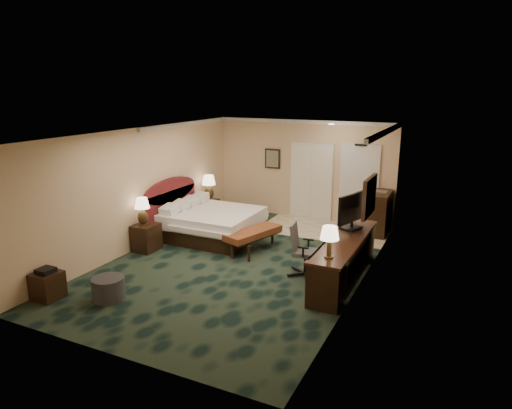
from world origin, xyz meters
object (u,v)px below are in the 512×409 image
at_px(desk_chair, 306,250).
at_px(lamp_far, 209,188).
at_px(nightstand_near, 146,237).
at_px(bed_bench, 253,240).
at_px(desk, 344,260).
at_px(lamp_near, 142,212).
at_px(nightstand_far, 208,210).
at_px(side_table, 48,286).
at_px(tv, 352,212).
at_px(bed, 213,224).
at_px(minibar, 378,213).
at_px(ottoman, 109,289).

bearing_deg(desk_chair, lamp_far, 138.59).
bearing_deg(nightstand_near, bed_bench, 24.86).
distance_m(desk, desk_chair, 0.75).
height_order(lamp_near, bed_bench, lamp_near).
bearing_deg(nightstand_far, nightstand_near, -89.59).
relative_size(side_table, tv, 0.51).
xyz_separation_m(nightstand_far, desk, (4.43, -2.39, 0.13)).
distance_m(lamp_near, side_table, 2.69).
relative_size(bed, bed_bench, 1.45).
bearing_deg(tv, desk_chair, -115.44).
bearing_deg(bed_bench, side_table, -103.12).
relative_size(lamp_near, lamp_far, 0.89).
bearing_deg(bed_bench, desk, 0.31).
height_order(nightstand_far, bed_bench, nightstand_far).
distance_m(tv, minibar, 2.59).
distance_m(nightstand_near, nightstand_far, 2.69).
relative_size(bed, side_table, 4.33).
height_order(nightstand_far, desk_chair, desk_chair).
height_order(bed_bench, side_table, bed_bench).
bearing_deg(bed, lamp_near, -120.99).
xyz_separation_m(ottoman, desk_chair, (2.71, 2.44, 0.32)).
bearing_deg(lamp_near, desk_chair, 4.01).
relative_size(nightstand_near, minibar, 0.57).
height_order(lamp_near, tv, tv).
bearing_deg(nightstand_near, nightstand_far, 90.41).
relative_size(ottoman, tv, 0.59).
xyz_separation_m(nightstand_near, minibar, (4.41, 3.45, 0.23)).
height_order(desk, tv, tv).
xyz_separation_m(nightstand_far, desk_chair, (3.70, -2.48, 0.24)).
distance_m(lamp_far, desk_chair, 4.44).
bearing_deg(nightstand_near, minibar, 38.04).
bearing_deg(nightstand_far, lamp_far, -9.84).
relative_size(lamp_far, tv, 0.74).
xyz_separation_m(side_table, desk_chair, (3.69, 2.87, 0.27)).
relative_size(lamp_near, side_table, 1.29).
bearing_deg(side_table, bed, 77.84).
bearing_deg(nightstand_near, desk_chair, 3.36).
height_order(lamp_near, desk, lamp_near).
relative_size(nightstand_far, minibar, 0.52).
bearing_deg(desk, side_table, -146.22).
bearing_deg(bed_bench, minibar, 65.17).
bearing_deg(nightstand_far, desk_chair, -33.82).
relative_size(nightstand_far, lamp_far, 0.80).
relative_size(desk, desk_chair, 2.77).
relative_size(bed_bench, minibar, 1.35).
bearing_deg(nightstand_near, ottoman, -66.57).
distance_m(nightstand_near, desk, 4.42).
distance_m(lamp_far, tv, 4.69).
distance_m(bed, lamp_near, 1.84).
relative_size(lamp_near, ottoman, 1.11).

